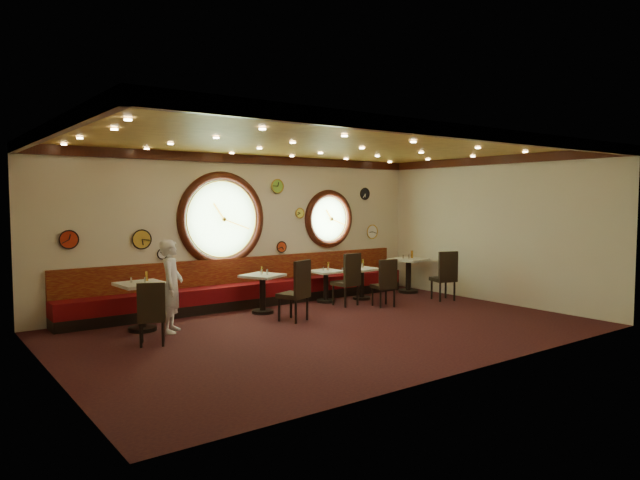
{
  "coord_description": "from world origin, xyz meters",
  "views": [
    {
      "loc": [
        -5.99,
        -7.75,
        2.25
      ],
      "look_at": [
        0.33,
        0.8,
        1.5
      ],
      "focal_mm": 32.0,
      "sensor_mm": 36.0,
      "label": 1
    }
  ],
  "objects_px": {
    "table_a": "(142,300)",
    "condiment_b_bottle": "(262,270)",
    "condiment_e_salt": "(403,257)",
    "condiment_c_salt": "(323,269)",
    "waiter": "(171,286)",
    "chair_c": "(349,276)",
    "chair_b": "(298,286)",
    "condiment_c_bottle": "(328,266)",
    "table_c": "(326,282)",
    "condiment_b_salt": "(261,272)",
    "condiment_d_pepper": "(362,266)",
    "chair_d": "(386,280)",
    "condiment_c_pepper": "(328,268)",
    "chair_a": "(152,310)",
    "condiment_e_bottle": "(412,254)",
    "condiment_e_pepper": "(409,256)",
    "condiment_a_salt": "(131,280)",
    "condiment_b_pepper": "(267,272)",
    "condiment_a_pepper": "(145,280)",
    "condiment_d_bottle": "(363,263)",
    "table_e": "(408,271)",
    "table_d": "(362,280)",
    "condiment_d_salt": "(356,266)",
    "chair_e": "(446,272)",
    "condiment_a_bottle": "(147,276)"
  },
  "relations": [
    {
      "from": "table_a",
      "to": "condiment_b_bottle",
      "type": "xyz_separation_m",
      "value": [
        2.5,
        0.19,
        0.32
      ]
    },
    {
      "from": "table_a",
      "to": "condiment_e_salt",
      "type": "height_order",
      "value": "condiment_e_salt"
    },
    {
      "from": "condiment_c_salt",
      "to": "waiter",
      "type": "relative_size",
      "value": 0.06
    },
    {
      "from": "waiter",
      "to": "chair_c",
      "type": "bearing_deg",
      "value": -55.55
    },
    {
      "from": "chair_b",
      "to": "condiment_c_bottle",
      "type": "bearing_deg",
      "value": 16.68
    },
    {
      "from": "table_c",
      "to": "waiter",
      "type": "bearing_deg",
      "value": -169.37
    },
    {
      "from": "condiment_b_salt",
      "to": "condiment_d_pepper",
      "type": "height_order",
      "value": "condiment_b_salt"
    },
    {
      "from": "chair_d",
      "to": "condiment_c_pepper",
      "type": "height_order",
      "value": "chair_d"
    },
    {
      "from": "table_c",
      "to": "chair_a",
      "type": "height_order",
      "value": "chair_a"
    },
    {
      "from": "table_a",
      "to": "condiment_e_bottle",
      "type": "xyz_separation_m",
      "value": [
        6.75,
        0.19,
        0.4
      ]
    },
    {
      "from": "waiter",
      "to": "condiment_e_pepper",
      "type": "bearing_deg",
      "value": -51.4
    },
    {
      "from": "condiment_a_salt",
      "to": "condiment_b_salt",
      "type": "bearing_deg",
      "value": 0.11
    },
    {
      "from": "condiment_c_bottle",
      "to": "condiment_d_pepper",
      "type": "bearing_deg",
      "value": -13.8
    },
    {
      "from": "waiter",
      "to": "condiment_b_pepper",
      "type": "bearing_deg",
      "value": -45.67
    },
    {
      "from": "condiment_a_pepper",
      "to": "condiment_d_pepper",
      "type": "height_order",
      "value": "condiment_a_pepper"
    },
    {
      "from": "condiment_c_salt",
      "to": "condiment_b_pepper",
      "type": "distance_m",
      "value": 1.65
    },
    {
      "from": "table_a",
      "to": "condiment_e_pepper",
      "type": "bearing_deg",
      "value": 1.4
    },
    {
      "from": "condiment_c_salt",
      "to": "condiment_d_bottle",
      "type": "height_order",
      "value": "condiment_d_bottle"
    },
    {
      "from": "table_e",
      "to": "table_a",
      "type": "bearing_deg",
      "value": -178.58
    },
    {
      "from": "table_d",
      "to": "table_e",
      "type": "bearing_deg",
      "value": 1.34
    },
    {
      "from": "condiment_d_salt",
      "to": "condiment_a_pepper",
      "type": "height_order",
      "value": "condiment_a_pepper"
    },
    {
      "from": "condiment_a_pepper",
      "to": "chair_e",
      "type": "bearing_deg",
      "value": -9.77
    },
    {
      "from": "table_a",
      "to": "chair_e",
      "type": "height_order",
      "value": "chair_e"
    },
    {
      "from": "table_a",
      "to": "condiment_a_pepper",
      "type": "xyz_separation_m",
      "value": [
        0.05,
        -0.03,
        0.35
      ]
    },
    {
      "from": "condiment_c_pepper",
      "to": "condiment_b_bottle",
      "type": "xyz_separation_m",
      "value": [
        -1.74,
        -0.09,
        0.1
      ]
    },
    {
      "from": "condiment_b_salt",
      "to": "condiment_a_pepper",
      "type": "height_order",
      "value": "condiment_a_pepper"
    },
    {
      "from": "table_e",
      "to": "condiment_e_salt",
      "type": "height_order",
      "value": "condiment_e_salt"
    },
    {
      "from": "condiment_a_salt",
      "to": "condiment_a_bottle",
      "type": "height_order",
      "value": "condiment_a_bottle"
    },
    {
      "from": "chair_e",
      "to": "condiment_b_pepper",
      "type": "bearing_deg",
      "value": -178.93
    },
    {
      "from": "table_a",
      "to": "condiment_e_salt",
      "type": "bearing_deg",
      "value": 1.95
    },
    {
      "from": "condiment_d_salt",
      "to": "condiment_e_bottle",
      "type": "bearing_deg",
      "value": -0.61
    },
    {
      "from": "condiment_a_salt",
      "to": "condiment_d_bottle",
      "type": "distance_m",
      "value": 5.35
    },
    {
      "from": "chair_a",
      "to": "chair_b",
      "type": "bearing_deg",
      "value": 25.13
    },
    {
      "from": "chair_c",
      "to": "condiment_e_pepper",
      "type": "distance_m",
      "value": 2.35
    },
    {
      "from": "chair_e",
      "to": "condiment_a_pepper",
      "type": "relative_size",
      "value": 7.45
    },
    {
      "from": "condiment_b_salt",
      "to": "waiter",
      "type": "relative_size",
      "value": 0.07
    },
    {
      "from": "table_e",
      "to": "condiment_c_bottle",
      "type": "relative_size",
      "value": 5.06
    },
    {
      "from": "table_c",
      "to": "condiment_c_pepper",
      "type": "relative_size",
      "value": 7.98
    },
    {
      "from": "table_c",
      "to": "condiment_b_pepper",
      "type": "relative_size",
      "value": 6.57
    },
    {
      "from": "chair_d",
      "to": "condiment_b_salt",
      "type": "bearing_deg",
      "value": 169.45
    },
    {
      "from": "condiment_a_salt",
      "to": "condiment_e_pepper",
      "type": "xyz_separation_m",
      "value": [
        6.76,
        0.07,
        0.0
      ]
    },
    {
      "from": "table_d",
      "to": "condiment_e_bottle",
      "type": "distance_m",
      "value": 1.73
    },
    {
      "from": "condiment_c_pepper",
      "to": "condiment_a_bottle",
      "type": "bearing_deg",
      "value": -178.2
    },
    {
      "from": "condiment_c_salt",
      "to": "table_c",
      "type": "bearing_deg",
      "value": -4.66
    },
    {
      "from": "chair_c",
      "to": "chair_d",
      "type": "bearing_deg",
      "value": -51.8
    },
    {
      "from": "condiment_c_salt",
      "to": "condiment_a_bottle",
      "type": "height_order",
      "value": "condiment_a_bottle"
    },
    {
      "from": "table_d",
      "to": "condiment_a_pepper",
      "type": "xyz_separation_m",
      "value": [
        -5.03,
        -0.16,
        0.43
      ]
    },
    {
      "from": "chair_d",
      "to": "condiment_e_pepper",
      "type": "distance_m",
      "value": 2.06
    },
    {
      "from": "condiment_b_salt",
      "to": "condiment_c_salt",
      "type": "xyz_separation_m",
      "value": [
        1.71,
        0.23,
        -0.08
      ]
    },
    {
      "from": "table_c",
      "to": "chair_a",
      "type": "relative_size",
      "value": 1.15
    }
  ]
}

